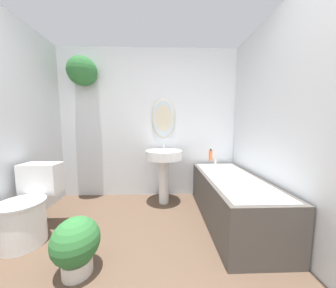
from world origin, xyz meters
TOP-DOWN VIEW (x-y plane):
  - wall_back at (-0.15, 2.26)m, footprint 2.96×0.43m
  - wall_right at (1.45, 1.13)m, footprint 0.06×2.37m
  - toilet at (-1.15, 1.16)m, footprint 0.41×0.61m
  - pedestal_sink at (0.24, 1.94)m, footprint 0.54×0.54m
  - bathtub at (1.07, 1.43)m, footprint 0.66×1.54m
  - shampoo_bottle at (0.98, 2.07)m, footprint 0.06×0.06m
  - potted_plant at (-0.46, 0.72)m, footprint 0.36×0.36m

SIDE VIEW (x-z plane):
  - potted_plant at x=-0.46m, z-range 0.02..0.48m
  - bathtub at x=1.07m, z-range -0.03..0.60m
  - toilet at x=-1.15m, z-range -0.04..0.71m
  - pedestal_sink at x=0.24m, z-range 0.17..1.08m
  - shampoo_bottle at x=0.98m, z-range 0.62..0.80m
  - wall_right at x=1.45m, z-range 0.00..2.40m
  - wall_back at x=-0.15m, z-range 0.13..2.53m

